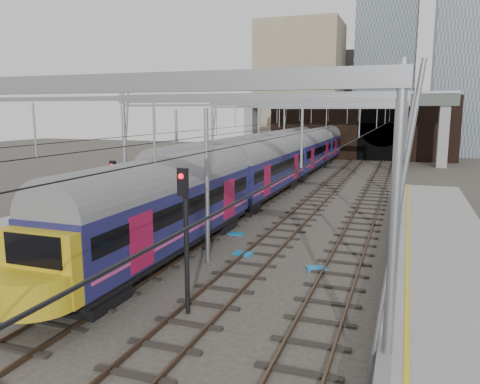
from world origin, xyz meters
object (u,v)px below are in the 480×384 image
at_px(train_main, 290,158).
at_px(train_second, 262,154).
at_px(signal_near_left, 115,191).
at_px(signal_near_centre, 185,224).

relative_size(train_main, train_second, 1.41).
distance_m(signal_near_left, signal_near_centre, 9.58).
bearing_deg(train_main, signal_near_centre, -83.11).
bearing_deg(train_main, train_second, 135.94).
relative_size(train_second, signal_near_centre, 9.21).
distance_m(train_main, train_second, 5.57).
bearing_deg(signal_near_left, signal_near_centre, -24.54).
bearing_deg(train_main, signal_near_left, -98.59).
height_order(train_main, signal_near_centre, signal_near_centre).
height_order(train_main, signal_near_left, train_main).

